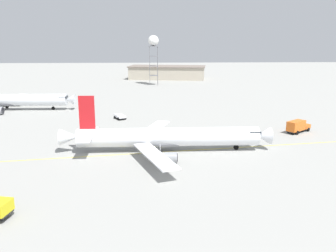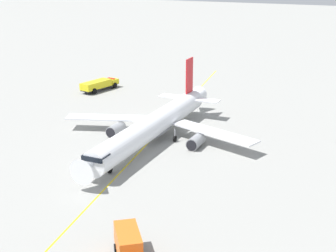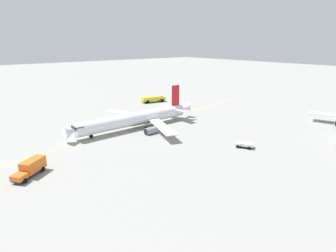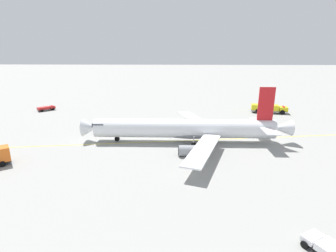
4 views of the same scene
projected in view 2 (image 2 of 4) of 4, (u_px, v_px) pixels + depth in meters
The scene contains 5 objects.
ground_plane at pixel (137, 136), 88.92m from camera, with size 600.00×600.00×0.00m, color gray.
airliner_main at pixel (154, 126), 85.22m from camera, with size 36.71×44.00×11.83m.
catering_truck_truck at pixel (129, 247), 51.23m from camera, with size 6.52×7.54×3.10m.
fire_tender_truck at pixel (99, 84), 119.48m from camera, with size 5.05×11.04×2.50m.
taxiway_centreline at pixel (149, 142), 85.97m from camera, with size 18.01×120.99×0.01m.
Camera 2 is at (39.91, -73.95, 29.67)m, focal length 53.12 mm.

